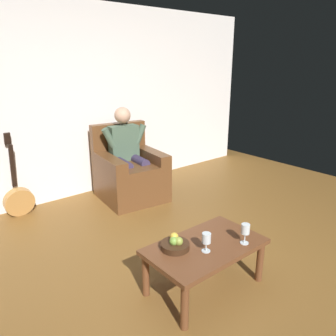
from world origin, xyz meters
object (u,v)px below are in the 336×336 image
object	(u,v)px
guitar	(19,198)
wine_glass_near	(206,239)
coffee_table	(205,251)
person_seated	(127,150)
wine_glass_far	(245,230)
armchair	(130,174)
fruit_bowl	(175,244)

from	to	relation	value
guitar	wine_glass_near	world-z (taller)	guitar
coffee_table	guitar	xyz separation A→B (m)	(0.76, -2.43, -0.13)
person_seated	wine_glass_far	world-z (taller)	person_seated
guitar	armchair	bearing A→B (deg)	164.18
coffee_table	wine_glass_near	world-z (taller)	wine_glass_near
wine_glass_far	fruit_bowl	bearing A→B (deg)	-31.88
armchair	coffee_table	bearing A→B (deg)	80.69
guitar	fruit_bowl	bearing A→B (deg)	103.07
wine_glass_far	fruit_bowl	world-z (taller)	wine_glass_far
armchair	person_seated	world-z (taller)	person_seated
armchair	fruit_bowl	world-z (taller)	armchair
person_seated	wine_glass_near	distance (m)	2.26
guitar	wine_glass_far	size ratio (longest dim) A/B	5.98
coffee_table	fruit_bowl	world-z (taller)	fruit_bowl
person_seated	wine_glass_near	world-z (taller)	person_seated
armchair	wine_glass_near	world-z (taller)	armchair
guitar	wine_glass_far	world-z (taller)	guitar
armchair	guitar	xyz separation A→B (m)	(1.37, -0.39, -0.12)
armchair	wine_glass_far	size ratio (longest dim) A/B	5.83
guitar	fruit_bowl	xyz separation A→B (m)	(-0.54, 2.31, 0.22)
armchair	wine_glass_far	distance (m)	2.26
wine_glass_far	coffee_table	bearing A→B (deg)	-35.88
person_seated	fruit_bowl	xyz separation A→B (m)	(0.84, 1.96, -0.23)
wine_glass_far	fruit_bowl	xyz separation A→B (m)	(0.49, -0.30, -0.08)
fruit_bowl	wine_glass_far	bearing A→B (deg)	148.12
guitar	fruit_bowl	world-z (taller)	guitar
person_seated	fruit_bowl	bearing A→B (deg)	74.10
wine_glass_near	fruit_bowl	xyz separation A→B (m)	(0.16, -0.19, -0.07)
coffee_table	guitar	size ratio (longest dim) A/B	0.95
coffee_table	wine_glass_near	xyz separation A→B (m)	(0.07, 0.07, 0.16)
wine_glass_near	fruit_bowl	size ratio (longest dim) A/B	0.68
armchair	fruit_bowl	xyz separation A→B (m)	(0.83, 1.93, 0.10)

